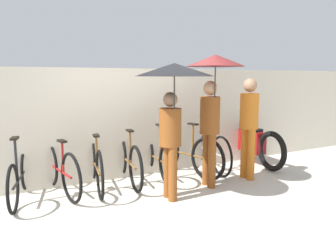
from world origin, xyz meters
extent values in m
plane|color=beige|center=(0.00, 0.00, 0.00)|extent=(30.00, 30.00, 0.00)
cube|color=beige|center=(0.00, 1.74, 0.97)|extent=(12.42, 0.12, 1.94)
torus|color=black|center=(-1.56, 1.84, 0.33)|extent=(0.20, 0.66, 0.67)
torus|color=black|center=(-1.80, 0.90, 0.33)|extent=(0.20, 0.66, 0.67)
cylinder|color=black|center=(-1.68, 1.37, 0.33)|extent=(0.27, 0.95, 0.04)
cylinder|color=black|center=(-1.72, 1.20, 0.64)|extent=(0.04, 0.04, 0.61)
cube|color=black|center=(-1.72, 1.20, 0.95)|extent=(0.14, 0.22, 0.03)
cylinder|color=black|center=(-1.56, 1.84, 0.66)|extent=(0.04, 0.04, 0.65)
cylinder|color=black|center=(-1.56, 1.84, 0.98)|extent=(0.43, 0.13, 0.03)
torus|color=black|center=(-1.20, 1.85, 0.37)|extent=(0.16, 0.74, 0.74)
torus|color=black|center=(-1.04, 0.91, 0.37)|extent=(0.16, 0.74, 0.74)
cylinder|color=maroon|center=(-1.12, 1.38, 0.37)|extent=(0.19, 0.95, 0.04)
cylinder|color=maroon|center=(-1.09, 1.21, 0.60)|extent=(0.04, 0.04, 0.47)
cube|color=black|center=(-1.09, 1.21, 0.85)|extent=(0.12, 0.21, 0.03)
cylinder|color=maroon|center=(-1.20, 1.85, 0.70)|extent=(0.04, 0.04, 0.67)
cylinder|color=maroon|center=(-1.20, 1.85, 1.04)|extent=(0.44, 0.10, 0.03)
torus|color=black|center=(-0.47, 1.88, 0.37)|extent=(0.17, 0.74, 0.74)
torus|color=black|center=(-0.65, 0.84, 0.37)|extent=(0.17, 0.74, 0.74)
cylinder|color=brown|center=(-0.56, 1.36, 0.37)|extent=(0.22, 1.05, 0.04)
cylinder|color=brown|center=(-0.59, 1.18, 0.63)|extent=(0.04, 0.04, 0.51)
cube|color=black|center=(-0.59, 1.18, 0.90)|extent=(0.12, 0.21, 0.03)
cylinder|color=brown|center=(-0.47, 1.88, 0.73)|extent=(0.04, 0.04, 0.71)
cylinder|color=brown|center=(-0.47, 1.88, 1.08)|extent=(0.44, 0.10, 0.03)
torus|color=black|center=(0.07, 1.90, 0.37)|extent=(0.14, 0.74, 0.74)
torus|color=black|center=(-0.07, 0.89, 0.37)|extent=(0.14, 0.74, 0.74)
cylinder|color=brown|center=(0.00, 1.39, 0.37)|extent=(0.17, 1.02, 0.04)
cylinder|color=brown|center=(-0.02, 1.22, 0.64)|extent=(0.04, 0.04, 0.54)
cube|color=black|center=(-0.02, 1.22, 0.93)|extent=(0.11, 0.21, 0.03)
cylinder|color=brown|center=(0.07, 1.90, 0.73)|extent=(0.04, 0.04, 0.72)
cylinder|color=brown|center=(0.07, 1.90, 1.09)|extent=(0.44, 0.08, 0.03)
torus|color=black|center=(0.61, 1.95, 0.35)|extent=(0.12, 0.70, 0.70)
torus|color=black|center=(0.51, 0.92, 0.35)|extent=(0.12, 0.70, 0.70)
cylinder|color=brown|center=(0.56, 1.43, 0.35)|extent=(0.13, 1.03, 0.04)
cylinder|color=brown|center=(0.54, 1.25, 0.65)|extent=(0.04, 0.04, 0.61)
cube|color=black|center=(0.54, 1.25, 0.97)|extent=(0.11, 0.21, 0.03)
cylinder|color=brown|center=(0.61, 1.95, 0.68)|extent=(0.04, 0.04, 0.67)
cylinder|color=brown|center=(0.61, 1.95, 1.02)|extent=(0.44, 0.07, 0.03)
torus|color=black|center=(0.99, 1.90, 0.38)|extent=(0.24, 0.76, 0.77)
torus|color=black|center=(1.25, 0.83, 0.38)|extent=(0.24, 0.76, 0.77)
cylinder|color=brown|center=(1.12, 1.37, 0.38)|extent=(0.29, 1.08, 0.04)
cylinder|color=brown|center=(1.17, 1.18, 0.66)|extent=(0.04, 0.04, 0.56)
cube|color=black|center=(1.17, 1.18, 0.96)|extent=(0.13, 0.22, 0.03)
cylinder|color=brown|center=(0.99, 1.90, 0.68)|extent=(0.04, 0.04, 0.59)
cylinder|color=brown|center=(0.99, 1.90, 0.98)|extent=(0.43, 0.13, 0.03)
torus|color=black|center=(1.76, 1.94, 0.37)|extent=(0.15, 0.75, 0.75)
torus|color=black|center=(1.60, 0.90, 0.37)|extent=(0.15, 0.75, 0.75)
cylinder|color=#A59E93|center=(1.68, 1.42, 0.37)|extent=(0.19, 1.05, 0.04)
cylinder|color=#A59E93|center=(1.65, 1.24, 0.62)|extent=(0.04, 0.04, 0.49)
cube|color=black|center=(1.65, 1.24, 0.88)|extent=(0.12, 0.21, 0.03)
cylinder|color=#A59E93|center=(1.76, 1.94, 0.68)|extent=(0.04, 0.04, 0.62)
cylinder|color=#A59E93|center=(1.76, 1.94, 0.99)|extent=(0.44, 0.09, 0.03)
cylinder|color=brown|center=(0.28, 0.48, 0.40)|extent=(0.13, 0.13, 0.80)
cylinder|color=brown|center=(0.26, 0.30, 0.40)|extent=(0.13, 0.13, 0.80)
cylinder|color=brown|center=(0.27, 0.39, 1.07)|extent=(0.32, 0.32, 0.54)
sphere|color=#997051|center=(0.27, 0.39, 1.47)|extent=(0.21, 0.21, 0.21)
cylinder|color=#332D28|center=(0.26, 0.25, 1.45)|extent=(0.02, 0.02, 0.69)
cone|color=black|center=(0.26, 0.25, 1.88)|extent=(1.09, 1.09, 0.18)
cylinder|color=brown|center=(1.12, 0.68, 0.44)|extent=(0.13, 0.13, 0.88)
cylinder|color=brown|center=(1.10, 0.50, 0.44)|extent=(0.13, 0.13, 0.88)
cylinder|color=brown|center=(1.11, 0.59, 1.18)|extent=(0.32, 0.32, 0.60)
sphere|color=tan|center=(1.11, 0.59, 1.61)|extent=(0.23, 0.23, 0.23)
cylinder|color=#332D28|center=(1.09, 0.45, 1.58)|extent=(0.02, 0.02, 0.73)
cone|color=#591919|center=(1.09, 0.45, 2.04)|extent=(0.90, 0.90, 0.18)
cylinder|color=#C66B1E|center=(1.95, 0.70, 0.45)|extent=(0.13, 0.13, 0.90)
cylinder|color=#C66B1E|center=(1.94, 0.52, 0.45)|extent=(0.13, 0.13, 0.90)
cylinder|color=#C66B1E|center=(1.95, 0.61, 1.20)|extent=(0.32, 0.32, 0.61)
sphere|color=#997051|center=(1.95, 0.61, 1.65)|extent=(0.23, 0.23, 0.23)
torus|color=black|center=(2.79, 2.04, 0.39)|extent=(0.17, 0.78, 0.77)
torus|color=black|center=(2.68, 0.76, 0.39)|extent=(0.17, 0.78, 0.77)
cube|color=maroon|center=(2.74, 1.40, 0.47)|extent=(0.30, 0.72, 0.44)
cube|color=black|center=(2.74, 1.40, 0.72)|extent=(0.26, 0.51, 0.06)
cylinder|color=#B2B2B7|center=(2.79, 2.04, 0.94)|extent=(0.58, 0.08, 0.03)
camera|label=1|loc=(-1.96, -3.68, 1.78)|focal=35.00mm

